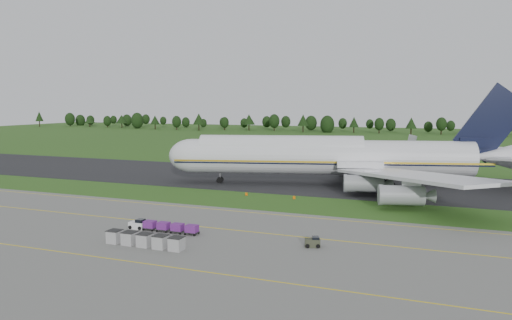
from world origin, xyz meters
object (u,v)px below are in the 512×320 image
at_px(uld_row, 145,240).
at_px(edge_markers, 270,196).
at_px(aircraft, 335,156).
at_px(utility_cart, 312,243).
at_px(baggage_train, 162,226).

distance_m(uld_row, edge_markers, 38.64).
bearing_deg(aircraft, uld_row, -102.07).
relative_size(utility_cart, edge_markers, 0.21).
bearing_deg(utility_cart, aircraft, 99.22).
height_order(baggage_train, utility_cart, baggage_train).
relative_size(aircraft, uld_row, 7.28).
bearing_deg(baggage_train, aircraft, 74.04).
height_order(aircraft, utility_cart, aircraft).
relative_size(aircraft, edge_markers, 7.75).
bearing_deg(edge_markers, baggage_train, -100.40).
distance_m(aircraft, edge_markers, 22.57).
relative_size(aircraft, utility_cart, 36.75).
height_order(utility_cart, uld_row, uld_row).
bearing_deg(edge_markers, aircraft, 65.95).
distance_m(aircraft, uld_row, 59.83).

